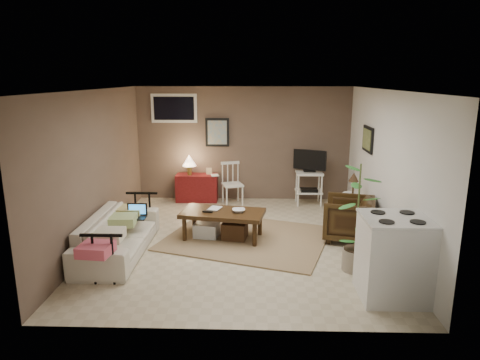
{
  "coord_description": "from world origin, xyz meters",
  "views": [
    {
      "loc": [
        0.21,
        -6.49,
        2.58
      ],
      "look_at": [
        -0.01,
        0.35,
        0.93
      ],
      "focal_mm": 32.0,
      "sensor_mm": 36.0,
      "label": 1
    }
  ],
  "objects_px": {
    "sofa": "(118,228)",
    "red_console": "(196,185)",
    "spindle_chair": "(232,185)",
    "stove": "(394,258)",
    "armchair": "(349,217)",
    "coffee_table": "(222,223)",
    "tv_stand": "(309,176)",
    "side_table": "(353,193)",
    "potted_plant": "(358,214)"
  },
  "relations": [
    {
      "from": "side_table",
      "to": "spindle_chair",
      "type": "bearing_deg",
      "value": 150.16
    },
    {
      "from": "tv_stand",
      "to": "stove",
      "type": "xyz_separation_m",
      "value": [
        0.51,
        -3.85,
        -0.1
      ]
    },
    {
      "from": "armchair",
      "to": "coffee_table",
      "type": "bearing_deg",
      "value": -74.08
    },
    {
      "from": "tv_stand",
      "to": "coffee_table",
      "type": "bearing_deg",
      "value": -129.3
    },
    {
      "from": "tv_stand",
      "to": "armchair",
      "type": "distance_m",
      "value": 2.03
    },
    {
      "from": "sofa",
      "to": "stove",
      "type": "bearing_deg",
      "value": -108.07
    },
    {
      "from": "side_table",
      "to": "stove",
      "type": "distance_m",
      "value": 2.6
    },
    {
      "from": "tv_stand",
      "to": "potted_plant",
      "type": "relative_size",
      "value": 0.76
    },
    {
      "from": "red_console",
      "to": "stove",
      "type": "relative_size",
      "value": 0.99
    },
    {
      "from": "spindle_chair",
      "to": "stove",
      "type": "bearing_deg",
      "value": -61.43
    },
    {
      "from": "spindle_chair",
      "to": "tv_stand",
      "type": "distance_m",
      "value": 1.6
    },
    {
      "from": "sofa",
      "to": "spindle_chair",
      "type": "xyz_separation_m",
      "value": [
        1.58,
        2.66,
        0.01
      ]
    },
    {
      "from": "spindle_chair",
      "to": "tv_stand",
      "type": "xyz_separation_m",
      "value": [
        1.59,
        -0.01,
        0.2
      ]
    },
    {
      "from": "coffee_table",
      "to": "side_table",
      "type": "relative_size",
      "value": 1.48
    },
    {
      "from": "spindle_chair",
      "to": "potted_plant",
      "type": "xyz_separation_m",
      "value": [
        1.83,
        -3.13,
        0.4
      ]
    },
    {
      "from": "side_table",
      "to": "potted_plant",
      "type": "distance_m",
      "value": 1.92
    },
    {
      "from": "armchair",
      "to": "tv_stand",
      "type": "bearing_deg",
      "value": -153.86
    },
    {
      "from": "spindle_chair",
      "to": "stove",
      "type": "height_order",
      "value": "stove"
    },
    {
      "from": "coffee_table",
      "to": "red_console",
      "type": "relative_size",
      "value": 1.41
    },
    {
      "from": "tv_stand",
      "to": "potted_plant",
      "type": "distance_m",
      "value": 3.14
    },
    {
      "from": "stove",
      "to": "coffee_table",
      "type": "bearing_deg",
      "value": 139.77
    },
    {
      "from": "red_console",
      "to": "side_table",
      "type": "xyz_separation_m",
      "value": [
        2.97,
        -1.43,
        0.25
      ]
    },
    {
      "from": "tv_stand",
      "to": "red_console",
      "type": "bearing_deg",
      "value": 175.82
    },
    {
      "from": "potted_plant",
      "to": "side_table",
      "type": "bearing_deg",
      "value": 78.88
    },
    {
      "from": "sofa",
      "to": "armchair",
      "type": "relative_size",
      "value": 2.61
    },
    {
      "from": "sofa",
      "to": "armchair",
      "type": "bearing_deg",
      "value": -79.39
    },
    {
      "from": "coffee_table",
      "to": "armchair",
      "type": "height_order",
      "value": "armchair"
    },
    {
      "from": "sofa",
      "to": "red_console",
      "type": "xyz_separation_m",
      "value": [
        0.8,
        2.82,
        -0.05
      ]
    },
    {
      "from": "sofa",
      "to": "spindle_chair",
      "type": "height_order",
      "value": "spindle_chair"
    },
    {
      "from": "sofa",
      "to": "red_console",
      "type": "height_order",
      "value": "red_console"
    },
    {
      "from": "red_console",
      "to": "armchair",
      "type": "relative_size",
      "value": 1.29
    },
    {
      "from": "spindle_chair",
      "to": "stove",
      "type": "distance_m",
      "value": 4.39
    },
    {
      "from": "spindle_chair",
      "to": "tv_stand",
      "type": "relative_size",
      "value": 0.76
    },
    {
      "from": "coffee_table",
      "to": "stove",
      "type": "distance_m",
      "value": 2.85
    },
    {
      "from": "armchair",
      "to": "red_console",
      "type": "bearing_deg",
      "value": -113.11
    },
    {
      "from": "coffee_table",
      "to": "stove",
      "type": "xyz_separation_m",
      "value": [
        2.17,
        -1.83,
        0.23
      ]
    },
    {
      "from": "coffee_table",
      "to": "armchair",
      "type": "xyz_separation_m",
      "value": [
        2.05,
        0.04,
        0.11
      ]
    },
    {
      "from": "sofa",
      "to": "spindle_chair",
      "type": "distance_m",
      "value": 3.09
    },
    {
      "from": "armchair",
      "to": "potted_plant",
      "type": "height_order",
      "value": "potted_plant"
    },
    {
      "from": "red_console",
      "to": "spindle_chair",
      "type": "relative_size",
      "value": 1.16
    },
    {
      "from": "potted_plant",
      "to": "stove",
      "type": "height_order",
      "value": "potted_plant"
    },
    {
      "from": "spindle_chair",
      "to": "side_table",
      "type": "xyz_separation_m",
      "value": [
        2.2,
        -1.26,
        0.19
      ]
    },
    {
      "from": "red_console",
      "to": "potted_plant",
      "type": "distance_m",
      "value": 4.23
    },
    {
      "from": "sofa",
      "to": "tv_stand",
      "type": "bearing_deg",
      "value": -50.06
    },
    {
      "from": "spindle_chair",
      "to": "side_table",
      "type": "distance_m",
      "value": 2.54
    },
    {
      "from": "sofa",
      "to": "tv_stand",
      "type": "distance_m",
      "value": 4.13
    },
    {
      "from": "red_console",
      "to": "tv_stand",
      "type": "distance_m",
      "value": 2.38
    },
    {
      "from": "red_console",
      "to": "armchair",
      "type": "xyz_separation_m",
      "value": [
        2.76,
        -2.16,
        0.04
      ]
    },
    {
      "from": "coffee_table",
      "to": "sofa",
      "type": "xyz_separation_m",
      "value": [
        -1.51,
        -0.63,
        0.12
      ]
    },
    {
      "from": "side_table",
      "to": "potted_plant",
      "type": "height_order",
      "value": "potted_plant"
    }
  ]
}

